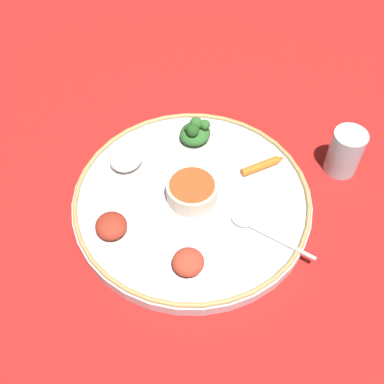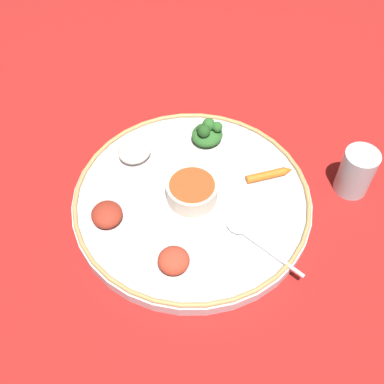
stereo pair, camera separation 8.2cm
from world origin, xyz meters
The scene contains 11 objects.
ground_plane centered at (0.00, 0.00, 0.00)m, with size 2.40×2.40×0.00m, color maroon.
platter centered at (0.00, 0.00, 0.01)m, with size 0.42×0.42×0.02m, color silver.
platter_rim centered at (0.00, 0.00, 0.02)m, with size 0.42×0.42×0.01m, color tan.
center_bowl centered at (0.00, 0.00, 0.04)m, with size 0.09×0.09×0.04m.
spoon centered at (0.02, -0.13, 0.03)m, with size 0.04×0.15×0.01m.
greens_pile centered at (0.11, 0.09, 0.04)m, with size 0.07×0.06×0.05m.
carrot_near_spoon centered at (0.14, -0.06, 0.03)m, with size 0.09×0.05×0.01m.
mound_rice_white centered at (-0.02, 0.14, 0.04)m, with size 0.06×0.06×0.03m, color silver.
mound_berbere_red centered at (-0.11, -0.09, 0.04)m, with size 0.05×0.05×0.03m, color #B73D28.
mound_beet centered at (-0.14, 0.06, 0.04)m, with size 0.05×0.06×0.03m, color maroon.
drinking_glass centered at (0.25, -0.16, 0.04)m, with size 0.06×0.06×0.09m.
Camera 1 is at (-0.38, -0.32, 0.69)m, focal length 44.06 mm.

